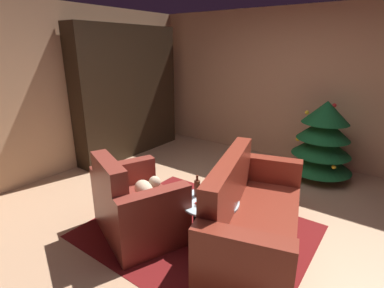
% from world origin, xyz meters
% --- Properties ---
extents(ground_plane, '(6.80, 6.80, 0.00)m').
position_xyz_m(ground_plane, '(0.00, 0.00, 0.00)').
color(ground_plane, tan).
extents(wall_back, '(5.79, 0.06, 2.56)m').
position_xyz_m(wall_back, '(0.00, 2.64, 1.28)').
color(wall_back, tan).
rests_on(wall_back, ground).
extents(wall_left, '(0.06, 5.34, 2.56)m').
position_xyz_m(wall_left, '(-2.86, 0.00, 1.28)').
color(wall_left, tan).
rests_on(wall_left, ground).
extents(area_rug, '(2.28, 1.89, 0.01)m').
position_xyz_m(area_rug, '(-0.15, -0.18, 0.00)').
color(area_rug, maroon).
rests_on(area_rug, ground).
extents(bookshelf_unit, '(0.36, 2.15, 2.28)m').
position_xyz_m(bookshelf_unit, '(-2.61, 1.30, 1.10)').
color(bookshelf_unit, black).
rests_on(bookshelf_unit, ground).
extents(armchair_red, '(1.19, 1.05, 0.89)m').
position_xyz_m(armchair_red, '(-0.68, -0.58, 0.31)').
color(armchair_red, maroon).
rests_on(armchair_red, ground).
extents(couch_red, '(1.18, 1.87, 0.93)m').
position_xyz_m(couch_red, '(0.43, -0.10, 0.32)').
color(couch_red, maroon).
rests_on(couch_red, ground).
extents(coffee_table, '(0.61, 0.61, 0.43)m').
position_xyz_m(coffee_table, '(-0.00, -0.19, 0.38)').
color(coffee_table, black).
rests_on(coffee_table, ground).
extents(book_stack_on_table, '(0.22, 0.18, 0.08)m').
position_xyz_m(book_stack_on_table, '(0.02, -0.25, 0.47)').
color(book_stack_on_table, red).
rests_on(book_stack_on_table, coffee_table).
extents(bottle_on_table, '(0.06, 0.06, 0.24)m').
position_xyz_m(bottle_on_table, '(-0.17, -0.17, 0.52)').
color(bottle_on_table, '#50281A').
rests_on(bottle_on_table, coffee_table).
extents(decorated_tree, '(0.93, 0.93, 1.19)m').
position_xyz_m(decorated_tree, '(0.55, 2.05, 0.60)').
color(decorated_tree, brown).
rests_on(decorated_tree, ground).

